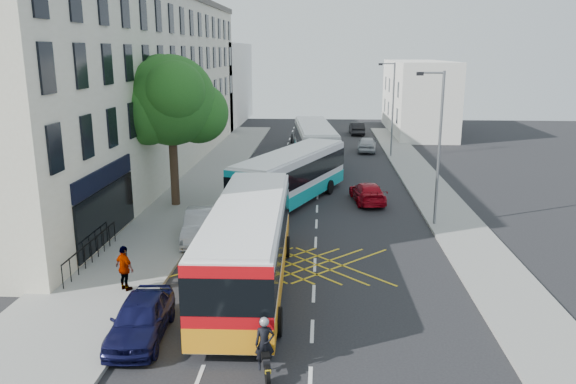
% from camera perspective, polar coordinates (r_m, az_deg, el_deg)
% --- Properties ---
extents(ground, '(120.00, 120.00, 0.00)m').
position_cam_1_polar(ground, '(19.39, 2.47, -13.94)').
color(ground, black).
rests_on(ground, ground).
extents(pavement_left, '(5.00, 70.00, 0.15)m').
position_cam_1_polar(pavement_left, '(34.48, -11.31, -1.33)').
color(pavement_left, gray).
rests_on(pavement_left, ground).
extents(pavement_right, '(3.00, 70.00, 0.15)m').
position_cam_1_polar(pavement_right, '(34.14, 15.66, -1.74)').
color(pavement_right, gray).
rests_on(pavement_right, ground).
extents(terrace_main, '(8.30, 45.00, 13.50)m').
position_cam_1_polar(terrace_main, '(44.02, -15.64, 10.58)').
color(terrace_main, beige).
rests_on(terrace_main, ground).
extents(terrace_far, '(8.00, 20.00, 10.00)m').
position_cam_1_polar(terrace_far, '(73.61, -7.80, 10.84)').
color(terrace_far, silver).
rests_on(terrace_far, ground).
extents(building_right, '(6.00, 18.00, 8.00)m').
position_cam_1_polar(building_right, '(66.18, 13.03, 9.38)').
color(building_right, silver).
rests_on(building_right, ground).
extents(street_tree, '(6.30, 5.70, 8.80)m').
position_cam_1_polar(street_tree, '(33.36, -11.86, 9.00)').
color(street_tree, '#382619').
rests_on(street_tree, pavement_left).
extents(lamp_near, '(1.45, 0.15, 8.00)m').
position_cam_1_polar(lamp_near, '(30.05, 14.96, 5.06)').
color(lamp_near, slate).
rests_on(lamp_near, pavement_right).
extents(lamp_far, '(1.45, 0.15, 8.00)m').
position_cam_1_polar(lamp_far, '(49.67, 10.50, 8.73)').
color(lamp_far, slate).
rests_on(lamp_far, pavement_right).
extents(railings, '(0.08, 5.60, 1.14)m').
position_cam_1_polar(railings, '(25.91, -19.36, -5.60)').
color(railings, black).
rests_on(railings, pavement_left).
extents(bus_near, '(3.21, 12.02, 3.36)m').
position_cam_1_polar(bus_near, '(22.15, -4.04, -5.27)').
color(bus_near, silver).
rests_on(bus_near, ground).
extents(bus_mid, '(6.69, 11.53, 3.20)m').
position_cam_1_polar(bus_mid, '(34.18, 0.35, 1.59)').
color(bus_mid, silver).
rests_on(bus_mid, ground).
extents(bus_far, '(3.89, 12.04, 3.33)m').
position_cam_1_polar(bus_far, '(45.94, 2.74, 4.92)').
color(bus_far, silver).
rests_on(bus_far, ground).
extents(motorbike, '(0.72, 1.96, 1.76)m').
position_cam_1_polar(motorbike, '(16.82, -2.40, -15.42)').
color(motorbike, black).
rests_on(motorbike, ground).
extents(parked_car_blue, '(1.90, 4.22, 1.41)m').
position_cam_1_polar(parked_car_blue, '(19.26, -14.74, -12.28)').
color(parked_car_blue, black).
rests_on(parked_car_blue, ground).
extents(parked_car_silver, '(2.10, 4.79, 1.53)m').
position_cam_1_polar(parked_car_silver, '(27.99, -8.71, -3.38)').
color(parked_car_silver, '#A2A4A9').
rests_on(parked_car_silver, ground).
extents(red_hatchback, '(2.25, 4.47, 1.24)m').
position_cam_1_polar(red_hatchback, '(34.94, 8.09, -0.06)').
color(red_hatchback, '#9F0613').
rests_on(red_hatchback, ground).
extents(distant_car_grey, '(2.69, 4.78, 1.26)m').
position_cam_1_polar(distant_car_grey, '(55.97, 1.48, 5.44)').
color(distant_car_grey, '#3A3C41').
rests_on(distant_car_grey, ground).
extents(distant_car_silver, '(2.04, 4.25, 1.40)m').
position_cam_1_polar(distant_car_silver, '(52.70, 8.03, 4.84)').
color(distant_car_silver, '#B1B4B9').
rests_on(distant_car_silver, ground).
extents(distant_car_dark, '(1.64, 4.23, 1.38)m').
position_cam_1_polar(distant_car_dark, '(63.56, 7.00, 6.45)').
color(distant_car_dark, black).
rests_on(distant_car_dark, ground).
extents(pedestrian_far, '(1.10, 0.97, 1.78)m').
position_cam_1_polar(pedestrian_far, '(22.55, -16.26, -7.45)').
color(pedestrian_far, gray).
rests_on(pedestrian_far, pavement_left).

